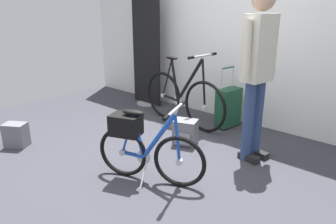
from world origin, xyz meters
TOP-DOWN VIEW (x-y plane):
  - ground_plane at (0.00, 0.00)m, footprint 6.15×6.15m
  - back_wall at (0.00, 1.90)m, footprint 6.15×0.10m
  - floor_banner_stand at (-1.54, 1.56)m, footprint 0.60×0.36m
  - folding_bike_foreground at (0.21, -0.23)m, footprint 1.03×0.57m
  - display_bike_left at (-0.47, 1.20)m, footprint 1.48×0.53m
  - visitor_near_wall at (0.75, 0.90)m, footprint 0.31×0.53m
  - rolling_suitcase at (0.06, 1.54)m, footprint 0.23×0.38m
  - backpack_on_floor at (-1.48, -0.69)m, footprint 0.31×0.29m
  - handbag_on_floor at (-0.01, 0.69)m, footprint 0.33×0.30m

SIDE VIEW (x-z plane):
  - ground_plane at x=0.00m, z-range 0.00..0.00m
  - backpack_on_floor at x=-1.48m, z-range 0.00..0.28m
  - handbag_on_floor at x=-0.01m, z-range 0.00..0.30m
  - rolling_suitcase at x=0.06m, z-range -0.13..0.70m
  - folding_bike_foreground at x=0.21m, z-range -0.01..0.76m
  - display_bike_left at x=-0.47m, z-range -0.13..0.90m
  - floor_banner_stand at x=-1.54m, z-range -0.09..1.77m
  - visitor_near_wall at x=0.75m, z-range 0.15..1.93m
  - back_wall at x=0.00m, z-range 0.00..2.74m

